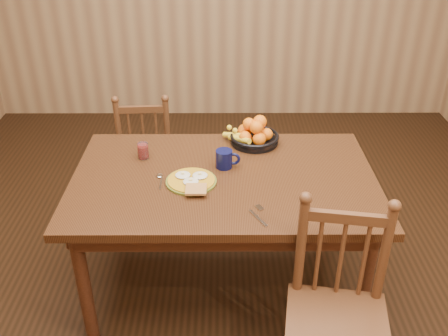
{
  "coord_description": "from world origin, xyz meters",
  "views": [
    {
      "loc": [
        -0.01,
        -2.25,
        2.11
      ],
      "look_at": [
        0.0,
        0.0,
        0.8
      ],
      "focal_mm": 40.0,
      "sensor_mm": 36.0,
      "label": 1
    }
  ],
  "objects_px": {
    "chair_near": "(337,315)",
    "chair_far": "(147,150)",
    "breakfast_plate": "(192,181)",
    "coffee_mug": "(225,159)",
    "dining_table": "(224,190)",
    "fruit_bowl": "(254,134)"
  },
  "relations": [
    {
      "from": "chair_far",
      "to": "coffee_mug",
      "type": "bearing_deg",
      "value": 121.42
    },
    {
      "from": "chair_far",
      "to": "dining_table",
      "type": "bearing_deg",
      "value": 118.19
    },
    {
      "from": "chair_far",
      "to": "breakfast_plate",
      "type": "distance_m",
      "value": 1.09
    },
    {
      "from": "breakfast_plate",
      "to": "dining_table",
      "type": "bearing_deg",
      "value": 21.52
    },
    {
      "from": "coffee_mug",
      "to": "breakfast_plate",
      "type": "bearing_deg",
      "value": -136.66
    },
    {
      "from": "coffee_mug",
      "to": "fruit_bowl",
      "type": "height_order",
      "value": "fruit_bowl"
    },
    {
      "from": "chair_near",
      "to": "chair_far",
      "type": "bearing_deg",
      "value": 132.24
    },
    {
      "from": "chair_far",
      "to": "breakfast_plate",
      "type": "relative_size",
      "value": 3.03
    },
    {
      "from": "breakfast_plate",
      "to": "chair_far",
      "type": "bearing_deg",
      "value": 111.5
    },
    {
      "from": "dining_table",
      "to": "chair_near",
      "type": "distance_m",
      "value": 0.88
    },
    {
      "from": "dining_table",
      "to": "fruit_bowl",
      "type": "relative_size",
      "value": 4.94
    },
    {
      "from": "dining_table",
      "to": "coffee_mug",
      "type": "xyz_separation_m",
      "value": [
        0.01,
        0.1,
        0.14
      ]
    },
    {
      "from": "fruit_bowl",
      "to": "chair_near",
      "type": "bearing_deg",
      "value": -73.9
    },
    {
      "from": "dining_table",
      "to": "chair_far",
      "type": "distance_m",
      "value": 1.08
    },
    {
      "from": "chair_far",
      "to": "chair_near",
      "type": "distance_m",
      "value": 1.91
    },
    {
      "from": "chair_far",
      "to": "chair_near",
      "type": "xyz_separation_m",
      "value": [
        1.04,
        -1.6,
        0.04
      ]
    },
    {
      "from": "dining_table",
      "to": "fruit_bowl",
      "type": "xyz_separation_m",
      "value": [
        0.18,
        0.38,
        0.14
      ]
    },
    {
      "from": "dining_table",
      "to": "chair_near",
      "type": "bearing_deg",
      "value": -55.13
    },
    {
      "from": "chair_far",
      "to": "fruit_bowl",
      "type": "height_order",
      "value": "fruit_bowl"
    },
    {
      "from": "coffee_mug",
      "to": "fruit_bowl",
      "type": "bearing_deg",
      "value": 58.77
    },
    {
      "from": "dining_table",
      "to": "chair_far",
      "type": "relative_size",
      "value": 1.84
    },
    {
      "from": "dining_table",
      "to": "breakfast_plate",
      "type": "relative_size",
      "value": 5.57
    }
  ]
}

